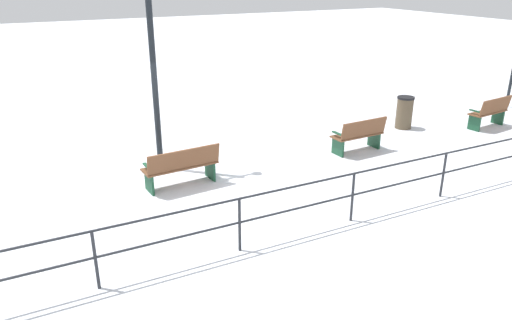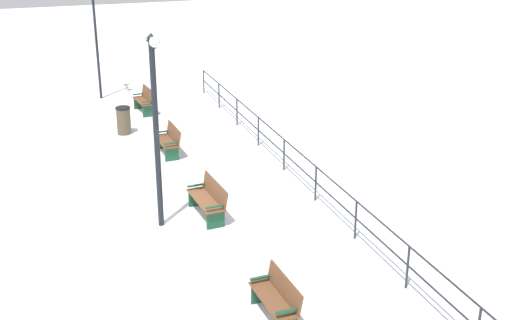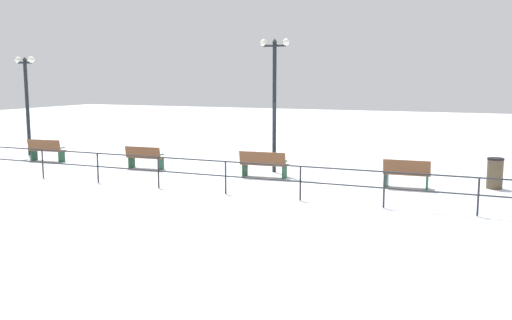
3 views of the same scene
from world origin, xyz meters
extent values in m
plane|color=white|center=(0.00, 0.00, 0.00)|extent=(80.00, 80.00, 0.00)
cube|color=brown|center=(0.03, -4.77, 0.45)|extent=(0.55, 1.43, 0.04)
cube|color=brown|center=(-0.21, -4.78, 0.69)|extent=(0.18, 1.42, 0.44)
cube|color=#19472D|center=(0.06, -5.37, 0.22)|extent=(0.44, 0.07, 0.45)
cube|color=#19472D|center=(0.00, -4.16, 0.22)|extent=(0.44, 0.07, 0.45)
cube|color=#19472D|center=(0.08, -5.37, 0.57)|extent=(0.44, 0.09, 0.04)
cube|color=#19472D|center=(0.02, -4.16, 0.57)|extent=(0.44, 0.09, 0.04)
cube|color=brown|center=(0.03, 0.00, 0.46)|extent=(0.62, 1.66, 0.04)
cube|color=brown|center=(-0.22, -0.02, 0.70)|extent=(0.23, 1.63, 0.44)
cube|color=#19472D|center=(0.09, -0.71, 0.23)|extent=(0.46, 0.08, 0.46)
cube|color=#19472D|center=(-0.02, 0.71, 0.23)|extent=(0.46, 0.08, 0.46)
cube|color=#19472D|center=(0.11, -0.71, 0.58)|extent=(0.46, 0.10, 0.04)
cube|color=#19472D|center=(0.00, 0.71, 0.58)|extent=(0.46, 0.10, 0.04)
cube|color=brown|center=(0.00, 4.77, 0.44)|extent=(0.52, 1.47, 0.04)
cube|color=brown|center=(-0.23, 4.76, 0.66)|extent=(0.17, 1.45, 0.40)
cube|color=#19472D|center=(0.02, 4.14, 0.22)|extent=(0.41, 0.07, 0.44)
cube|color=#19472D|center=(-0.03, 5.39, 0.22)|extent=(0.41, 0.07, 0.44)
cube|color=#19472D|center=(0.04, 4.14, 0.56)|extent=(0.41, 0.09, 0.04)
cube|color=#19472D|center=(-0.01, 5.39, 0.56)|extent=(0.41, 0.09, 0.04)
cube|color=brown|center=(0.05, 9.53, 0.45)|extent=(0.57, 1.56, 0.04)
cube|color=brown|center=(-0.17, 9.51, 0.69)|extent=(0.26, 1.53, 0.44)
cube|color=#19472D|center=(0.11, 8.87, 0.22)|extent=(0.39, 0.09, 0.45)
cube|color=#19472D|center=(-0.02, 10.19, 0.22)|extent=(0.39, 0.09, 0.45)
cube|color=#19472D|center=(0.13, 8.87, 0.57)|extent=(0.39, 0.11, 0.04)
cube|color=#19472D|center=(0.00, 10.20, 0.57)|extent=(0.39, 0.11, 0.04)
cylinder|color=black|center=(1.20, 0.10, 2.31)|extent=(0.14, 0.14, 4.61)
cylinder|color=black|center=(1.20, 0.10, 4.49)|extent=(0.08, 0.84, 0.08)
sphere|color=white|center=(1.20, -0.32, 4.60)|extent=(0.24, 0.24, 0.24)
sphere|color=white|center=(1.20, 0.52, 4.60)|extent=(0.24, 0.24, 0.24)
cone|color=black|center=(1.20, 0.10, 4.67)|extent=(0.19, 0.19, 0.12)
cylinder|color=black|center=(1.20, 11.62, 2.07)|extent=(0.15, 0.15, 4.13)
cylinder|color=black|center=(1.20, 11.62, 4.01)|extent=(0.09, 0.73, 0.09)
sphere|color=white|center=(1.20, 11.26, 4.14)|extent=(0.28, 0.28, 0.28)
sphere|color=white|center=(1.20, 11.98, 4.14)|extent=(0.28, 0.28, 0.28)
cone|color=black|center=(1.20, 11.62, 4.19)|extent=(0.21, 0.21, 0.12)
cylinder|color=#26282D|center=(-2.97, -6.93, 0.48)|extent=(0.05, 0.05, 0.96)
cylinder|color=#26282D|center=(-2.97, -4.62, 0.48)|extent=(0.05, 0.05, 0.96)
cylinder|color=#26282D|center=(-2.97, -2.31, 0.48)|extent=(0.05, 0.05, 0.96)
cylinder|color=#26282D|center=(-2.97, 0.00, 0.48)|extent=(0.05, 0.05, 0.96)
cylinder|color=#26282D|center=(-2.97, 2.31, 0.48)|extent=(0.05, 0.05, 0.96)
cylinder|color=#26282D|center=(-2.97, 4.62, 0.48)|extent=(0.05, 0.05, 0.96)
cylinder|color=#26282D|center=(-2.97, 6.93, 0.48)|extent=(0.05, 0.05, 0.96)
cylinder|color=#26282D|center=(-2.97, 0.00, 0.96)|extent=(0.04, 23.10, 0.04)
cylinder|color=#26282D|center=(-2.97, 0.00, 0.53)|extent=(0.04, 23.10, 0.04)
cylinder|color=brown|center=(0.99, -7.26, 0.45)|extent=(0.47, 0.47, 0.89)
cylinder|color=black|center=(0.99, -7.26, 0.92)|extent=(0.50, 0.50, 0.06)
camera|label=1|loc=(-9.45, 3.01, 4.41)|focal=34.37mm
camera|label=2|loc=(3.83, 14.88, 7.38)|focal=46.94mm
camera|label=3|loc=(-17.87, -7.33, 3.42)|focal=40.30mm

